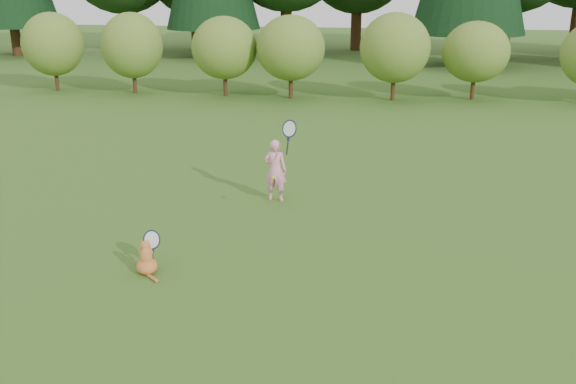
# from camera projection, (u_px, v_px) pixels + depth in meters

# --- Properties ---
(ground) EXTENTS (100.00, 100.00, 0.00)m
(ground) POSITION_uv_depth(u_px,v_px,m) (264.00, 256.00, 9.04)
(ground) COLOR #275818
(ground) RESTS_ON ground
(shrub_row) EXTENTS (28.00, 3.00, 2.80)m
(shrub_row) POSITION_uv_depth(u_px,v_px,m) (347.00, 57.00, 20.78)
(shrub_row) COLOR #577424
(shrub_row) RESTS_ON ground
(child) EXTENTS (0.63, 0.41, 1.64)m
(child) POSITION_uv_depth(u_px,v_px,m) (276.00, 169.00, 11.17)
(child) COLOR pink
(child) RESTS_ON ground
(cat) EXTENTS (0.47, 0.69, 0.63)m
(cat) POSITION_uv_depth(u_px,v_px,m) (146.00, 256.00, 8.44)
(cat) COLOR #D26428
(cat) RESTS_ON ground
(tennis_ball) EXTENTS (0.07, 0.07, 0.07)m
(tennis_ball) POSITION_uv_depth(u_px,v_px,m) (273.00, 178.00, 10.33)
(tennis_ball) COLOR #C2CC18
(tennis_ball) RESTS_ON ground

